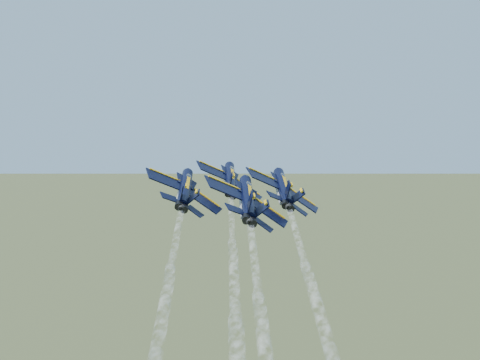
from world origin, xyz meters
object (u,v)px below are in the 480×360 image
(jet_right, at_px, (282,187))
(jet_slot, at_px, (247,198))
(jet_lead, at_px, (230,178))
(jet_left, at_px, (185,188))

(jet_right, distance_m, jet_slot, 12.92)
(jet_lead, relative_size, jet_left, 1.00)
(jet_lead, xyz_separation_m, jet_left, (-2.97, -14.50, 0.00))
(jet_left, bearing_deg, jet_right, -2.06)
(jet_left, height_order, jet_slot, same)
(jet_right, xyz_separation_m, jet_slot, (-2.36, -12.70, 0.00))
(jet_lead, height_order, jet_right, same)
(jet_lead, distance_m, jet_slot, 23.20)
(jet_lead, height_order, jet_left, same)
(jet_slot, bearing_deg, jet_left, 130.36)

